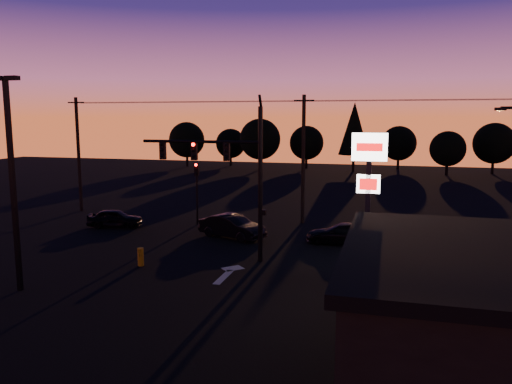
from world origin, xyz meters
TOP-DOWN VIEW (x-y plane):
  - ground at (0.00, 0.00)m, footprint 120.00×120.00m
  - lane_arrow at (0.50, 1.67)m, footprint 1.20×3.10m
  - traffic_signal_mast at (-0.10, 3.99)m, footprint 6.79×0.52m
  - secondary_signal at (-5.00, 11.49)m, footprint 0.30×0.31m
  - parking_lot_light at (-7.50, -3.00)m, footprint 1.25×0.30m
  - pylon_sign at (7.00, 1.50)m, footprint 1.50×0.28m
  - utility_pole_0 at (-16.00, 14.00)m, footprint 1.40×0.26m
  - utility_pole_1 at (2.00, 14.00)m, footprint 1.40×0.26m
  - power_wires at (2.00, 14.00)m, footprint 36.00×1.22m
  - bollard at (-4.14, 1.62)m, footprint 0.31×0.31m
  - tree_0 at (-22.00, 50.00)m, footprint 5.36×5.36m
  - tree_1 at (-16.00, 53.00)m, footprint 4.54×4.54m
  - tree_2 at (-10.00, 48.00)m, footprint 5.77×5.78m
  - tree_3 at (-4.00, 52.00)m, footprint 4.95×4.95m
  - tree_4 at (3.00, 49.00)m, footprint 4.18×4.18m
  - tree_5 at (9.00, 54.00)m, footprint 4.95×4.95m
  - tree_6 at (15.00, 48.00)m, footprint 4.54×4.54m
  - tree_7 at (21.00, 51.00)m, footprint 5.36×5.36m
  - car_left at (-10.17, 9.31)m, footprint 3.91×2.34m
  - car_mid at (-1.50, 8.52)m, footprint 4.63×3.00m
  - car_right at (5.30, 8.79)m, footprint 4.27×1.76m
  - suv_parked at (8.56, -2.30)m, footprint 4.52×5.98m

SIDE VIEW (x-z plane):
  - ground at x=0.00m, z-range 0.00..0.00m
  - lane_arrow at x=0.50m, z-range 0.00..0.01m
  - bollard at x=-4.14m, z-range 0.00..0.93m
  - car_right at x=5.30m, z-range 0.00..1.24m
  - car_left at x=-10.17m, z-range 0.00..1.25m
  - car_mid at x=-1.50m, z-range 0.00..1.44m
  - suv_parked at x=8.56m, z-range 0.00..1.51m
  - secondary_signal at x=-5.00m, z-range 0.69..5.04m
  - tree_1 at x=-16.00m, z-range 0.58..6.29m
  - tree_6 at x=15.00m, z-range 0.58..6.29m
  - tree_3 at x=-4.00m, z-range 0.63..6.86m
  - tree_5 at x=9.00m, z-range 0.63..6.86m
  - tree_0 at x=-22.00m, z-range 0.69..7.43m
  - tree_7 at x=21.00m, z-range 0.69..7.43m
  - tree_2 at x=-10.00m, z-range 0.74..8.00m
  - utility_pole_0 at x=-16.00m, z-range 0.09..9.09m
  - utility_pole_1 at x=2.00m, z-range 0.09..9.09m
  - pylon_sign at x=7.00m, z-range 1.51..8.31m
  - traffic_signal_mast at x=-0.10m, z-range 0.65..9.23m
  - parking_lot_light at x=-7.50m, z-range 0.70..9.84m
  - tree_4 at x=3.00m, z-range 1.18..10.68m
  - power_wires at x=2.00m, z-range 8.53..8.60m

